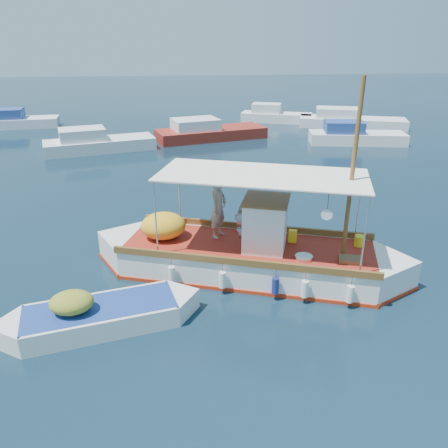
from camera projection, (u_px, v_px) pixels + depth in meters
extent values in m
plane|color=black|center=(265.00, 267.00, 14.79)|extent=(160.00, 160.00, 0.00)
cube|color=white|center=(248.00, 262.00, 14.37)|extent=(8.40, 5.06, 1.17)
cube|color=white|center=(135.00, 250.00, 15.14)|extent=(2.52, 2.52, 1.17)
cube|color=white|center=(374.00, 274.00, 13.60)|extent=(2.52, 2.52, 1.17)
cube|color=#AC2A10|center=(248.00, 271.00, 14.51)|extent=(8.52, 5.17, 0.19)
cube|color=maroon|center=(248.00, 246.00, 14.15)|extent=(8.33, 4.86, 0.06)
cube|color=brown|center=(254.00, 227.00, 15.30)|extent=(7.68, 2.68, 0.21)
cube|color=brown|center=(241.00, 262.00, 12.89)|extent=(7.68, 2.68, 0.21)
cube|color=white|center=(265.00, 225.00, 13.72)|extent=(1.65, 1.72, 1.59)
cube|color=brown|center=(266.00, 200.00, 13.39)|extent=(1.78, 1.85, 0.06)
cylinder|color=slate|center=(242.00, 218.00, 13.42)|extent=(0.39, 0.58, 0.53)
cylinder|color=slate|center=(246.00, 210.00, 14.03)|extent=(0.39, 0.58, 0.53)
cylinder|color=slate|center=(244.00, 230.00, 13.96)|extent=(0.39, 0.58, 0.53)
cylinder|color=brown|center=(352.00, 172.00, 12.51)|extent=(0.16, 0.16, 5.31)
cylinder|color=brown|center=(321.00, 185.00, 12.85)|extent=(1.84, 0.69, 0.08)
cylinder|color=silver|center=(179.00, 194.00, 15.23)|extent=(0.06, 0.06, 2.39)
cylinder|color=silver|center=(156.00, 219.00, 13.13)|extent=(0.06, 0.06, 2.39)
cylinder|color=silver|center=(359.00, 207.00, 14.06)|extent=(0.06, 0.06, 2.39)
cylinder|color=silver|center=(365.00, 237.00, 11.96)|extent=(0.06, 0.06, 2.39)
cube|color=white|center=(262.00, 175.00, 13.11)|extent=(6.75, 4.42, 0.04)
ellipsoid|color=gold|center=(163.00, 226.00, 14.52)|extent=(1.81, 1.67, 0.89)
cube|color=yellow|center=(293.00, 236.00, 14.31)|extent=(0.31, 0.27, 0.42)
cylinder|color=yellow|center=(359.00, 241.00, 14.06)|extent=(0.40, 0.40, 0.36)
cube|color=brown|center=(351.00, 260.00, 13.11)|extent=(0.81, 0.67, 0.13)
cylinder|color=#B2B2B2|center=(304.00, 258.00, 13.24)|extent=(0.67, 0.67, 0.13)
cylinder|color=white|center=(327.00, 215.00, 12.00)|extent=(0.31, 0.13, 0.32)
cylinder|color=white|center=(172.00, 274.00, 13.40)|extent=(0.27, 0.27, 0.51)
cylinder|color=navy|center=(275.00, 286.00, 12.79)|extent=(0.27, 0.27, 0.51)
cylinder|color=white|center=(350.00, 294.00, 12.37)|extent=(0.27, 0.27, 0.51)
imported|color=#A49988|center=(218.00, 208.00, 14.42)|extent=(0.83, 0.88, 2.03)
cube|color=white|center=(102.00, 319.00, 11.73)|extent=(4.19, 2.37, 0.77)
cube|color=white|center=(22.00, 334.00, 11.14)|extent=(1.50, 1.50, 0.77)
cube|color=white|center=(174.00, 305.00, 12.32)|extent=(1.50, 1.50, 0.77)
cube|color=navy|center=(100.00, 307.00, 11.58)|extent=(4.15, 2.20, 0.04)
ellipsoid|color=olive|center=(72.00, 302.00, 11.26)|extent=(1.31, 1.15, 0.57)
cube|color=silver|center=(100.00, 146.00, 29.80)|extent=(7.64, 4.25, 1.00)
cube|color=silver|center=(82.00, 134.00, 29.07)|extent=(3.34, 2.74, 0.80)
cube|color=maroon|center=(211.00, 135.00, 33.24)|extent=(8.67, 4.89, 1.00)
cube|color=silver|center=(196.00, 124.00, 32.46)|extent=(3.80, 3.17, 0.80)
cube|color=silver|center=(357.00, 139.00, 31.83)|extent=(7.06, 3.34, 1.00)
cube|color=navy|center=(344.00, 127.00, 31.53)|extent=(3.00, 2.31, 0.80)
cube|color=silver|center=(352.00, 124.00, 37.55)|extent=(9.21, 5.22, 1.00)
cube|color=silver|center=(337.00, 113.00, 37.44)|extent=(4.05, 3.20, 0.80)
cube|color=silver|center=(21.00, 124.00, 37.47)|extent=(6.36, 3.04, 1.00)
cube|color=navy|center=(8.00, 114.00, 36.92)|extent=(2.67, 2.24, 0.80)
cube|color=silver|center=(276.00, 118.00, 39.93)|extent=(6.63, 4.01, 1.00)
cube|color=silver|center=(266.00, 108.00, 39.78)|extent=(2.95, 2.45, 0.80)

